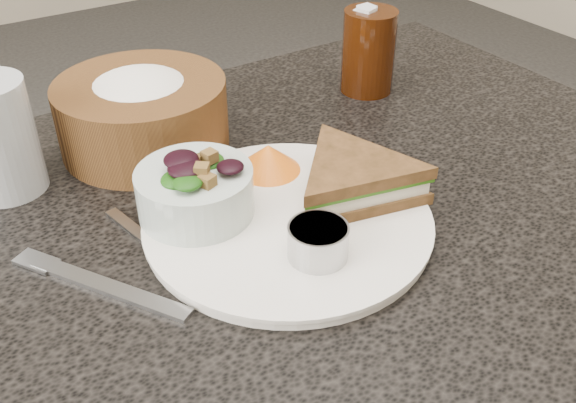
# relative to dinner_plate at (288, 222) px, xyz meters

# --- Properties ---
(dinner_plate) EXTENTS (0.28, 0.28, 0.01)m
(dinner_plate) POSITION_rel_dinner_plate_xyz_m (0.00, 0.00, 0.00)
(dinner_plate) COLOR white
(dinner_plate) RESTS_ON dining_table
(sandwich) EXTENTS (0.19, 0.19, 0.04)m
(sandwich) POSITION_rel_dinner_plate_xyz_m (0.07, -0.01, 0.03)
(sandwich) COLOR brown
(sandwich) RESTS_ON dinner_plate
(salad_bowl) EXTENTS (0.15, 0.15, 0.07)m
(salad_bowl) POSITION_rel_dinner_plate_xyz_m (-0.07, 0.05, 0.04)
(salad_bowl) COLOR silver
(salad_bowl) RESTS_ON dinner_plate
(dressing_ramekin) EXTENTS (0.06, 0.06, 0.03)m
(dressing_ramekin) POSITION_rel_dinner_plate_xyz_m (-0.01, -0.06, 0.02)
(dressing_ramekin) COLOR #AAABAD
(dressing_ramekin) RESTS_ON dinner_plate
(orange_wedge) EXTENTS (0.10, 0.10, 0.03)m
(orange_wedge) POSITION_rel_dinner_plate_xyz_m (0.03, 0.08, 0.02)
(orange_wedge) COLOR orange
(orange_wedge) RESTS_ON dinner_plate
(fork) EXTENTS (0.10, 0.15, 0.00)m
(fork) POSITION_rel_dinner_plate_xyz_m (-0.18, 0.01, -0.00)
(fork) COLOR #9C9C9E
(fork) RESTS_ON dining_table
(knife) EXTENTS (0.05, 0.18, 0.00)m
(knife) POSITION_rel_dinner_plate_xyz_m (-0.12, 0.03, -0.00)
(knife) COLOR #A2A6AC
(knife) RESTS_ON dining_table
(bread_basket) EXTENTS (0.23, 0.23, 0.11)m
(bread_basket) POSITION_rel_dinner_plate_xyz_m (-0.05, 0.22, 0.05)
(bread_basket) COLOR brown
(bread_basket) RESTS_ON dining_table
(cola_glass) EXTENTS (0.09, 0.09, 0.12)m
(cola_glass) POSITION_rel_dinner_plate_xyz_m (0.26, 0.20, 0.06)
(cola_glass) COLOR black
(cola_glass) RESTS_ON dining_table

